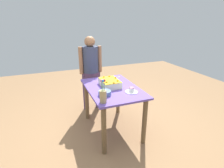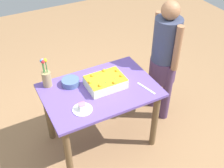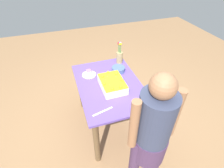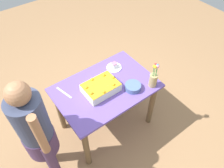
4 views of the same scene
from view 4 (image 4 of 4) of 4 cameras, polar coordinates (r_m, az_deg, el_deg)
ground_plane at (r=3.12m, az=-1.40°, el=-10.28°), size 8.00×8.00×0.00m
dining_table at (r=2.61m, az=-1.64°, el=-2.99°), size 1.14×0.78×0.77m
sheet_cake at (r=2.42m, az=-2.93°, el=-0.90°), size 0.38×0.27×0.13m
serving_plate_with_slice at (r=2.71m, az=0.55°, el=4.61°), size 0.19×0.19×0.07m
cake_knife at (r=2.49m, az=-12.41°, el=-2.22°), size 0.08×0.24×0.00m
flower_vase at (r=2.47m, az=10.77°, el=1.39°), size 0.09×0.09×0.32m
fruit_bowl at (r=2.47m, az=5.47°, el=-0.72°), size 0.18×0.18×0.06m
person_standing at (r=2.18m, az=-19.21°, el=-11.48°), size 0.31×0.45×1.49m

